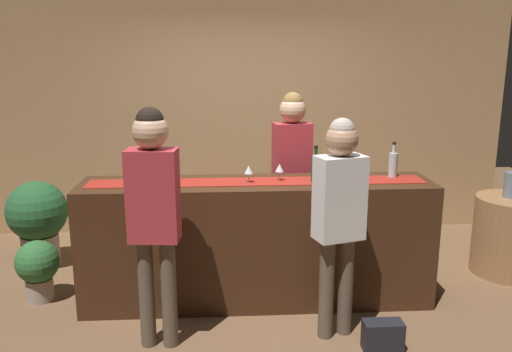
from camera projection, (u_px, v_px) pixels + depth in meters
name	position (u px, v px, depth m)	size (l,w,h in m)	color
ground_plane	(257.00, 299.00, 4.50)	(10.00, 10.00, 0.00)	brown
back_wall	(247.00, 107.00, 6.01)	(6.00, 0.12, 2.90)	tan
bar_counter	(257.00, 242.00, 4.38)	(2.88, 0.60, 1.04)	#3D2314
counter_runner_cloth	(257.00, 182.00, 4.26)	(2.74, 0.28, 0.01)	maroon
wine_bottle_green	(315.00, 169.00, 4.21)	(0.07, 0.07, 0.30)	#194723
wine_bottle_clear	(393.00, 164.00, 4.38)	(0.07, 0.07, 0.30)	#B2C6C1
wine_glass_near_customer	(249.00, 170.00, 4.20)	(0.07, 0.07, 0.14)	silver
wine_glass_mid_counter	(279.00, 168.00, 4.26)	(0.07, 0.07, 0.14)	silver
wine_glass_far_end	(157.00, 172.00, 4.14)	(0.07, 0.07, 0.14)	silver
bartender	(292.00, 163.00, 4.83)	(0.37, 0.25, 1.72)	#26262B
customer_sipping	(339.00, 207.00, 3.70)	(0.38, 0.29, 1.63)	brown
customer_browsing	(154.00, 203.00, 3.55)	(0.36, 0.24, 1.72)	brown
round_side_table	(510.00, 236.00, 4.96)	(0.68, 0.68, 0.74)	#996B42
vase_on_side_table	(511.00, 185.00, 4.87)	(0.13, 0.13, 0.24)	slate
potted_plant_tall	(38.00, 218.00, 5.10)	(0.58, 0.58, 0.85)	#9E9389
potted_plant_small	(38.00, 266.00, 4.41)	(0.36, 0.36, 0.53)	#9E9389
handbag	(383.00, 336.00, 3.69)	(0.28, 0.14, 0.22)	black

